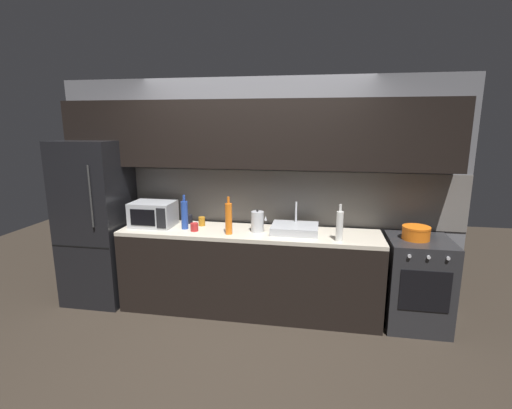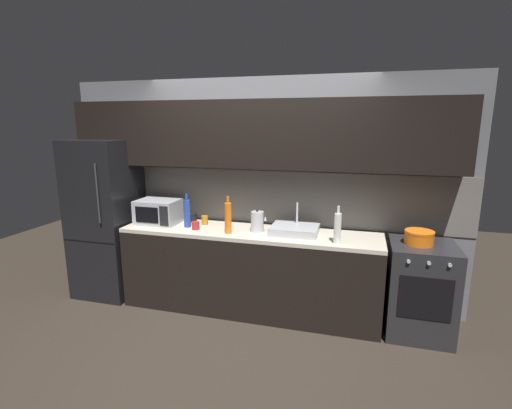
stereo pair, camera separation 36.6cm
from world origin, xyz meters
name	(u,v)px [view 1 (the left image)]	position (x,y,z in m)	size (l,w,h in m)	color
ground_plane	(229,358)	(0.00, 0.00, 0.00)	(10.00, 10.00, 0.00)	#2D261E
back_wall	(254,167)	(0.00, 1.20, 1.55)	(4.49, 0.44, 2.50)	slate
counter_run	(249,271)	(0.00, 0.90, 0.45)	(2.75, 0.60, 0.90)	black
refrigerator	(97,222)	(-1.76, 0.90, 0.92)	(0.68, 0.69, 1.83)	black
oven_range	(417,282)	(1.72, 0.90, 0.45)	(0.60, 0.62, 0.90)	#232326
microwave	(153,214)	(-1.08, 0.92, 1.04)	(0.46, 0.35, 0.27)	#A8AAAF
sink_basin	(295,229)	(0.48, 0.93, 0.94)	(0.48, 0.38, 0.30)	#ADAFB5
kettle	(257,222)	(0.10, 0.89, 1.01)	(0.17, 0.13, 0.24)	#B7BABF
wine_bottle_blue	(185,215)	(-0.69, 0.87, 1.06)	(0.07, 0.07, 0.37)	#234299
wine_bottle_white	(340,226)	(0.92, 0.71, 1.05)	(0.07, 0.07, 0.36)	silver
wine_bottle_orange	(229,218)	(-0.18, 0.76, 1.07)	(0.07, 0.07, 0.39)	orange
mug_amber	(202,221)	(-0.55, 1.02, 0.95)	(0.07, 0.07, 0.10)	#B27019
mug_red	(194,227)	(-0.56, 0.80, 0.94)	(0.08, 0.08, 0.09)	#A82323
mug_dark	(189,219)	(-0.73, 1.09, 0.95)	(0.09, 0.09, 0.09)	black
cooking_pot	(416,233)	(1.67, 0.90, 0.97)	(0.26, 0.26, 0.13)	orange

